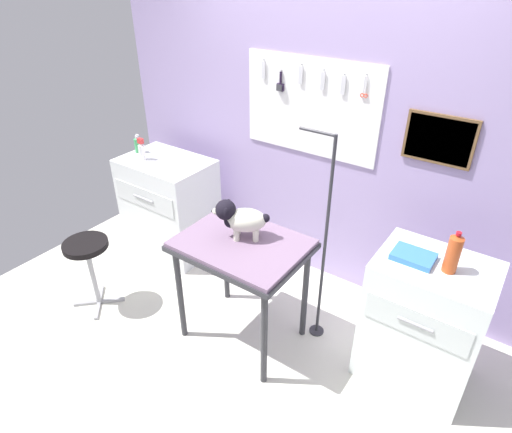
# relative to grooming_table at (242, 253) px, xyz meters

# --- Properties ---
(ground) EXTENTS (4.40, 4.00, 0.04)m
(ground) POSITION_rel_grooming_table_xyz_m (0.00, -0.22, -0.77)
(ground) COLOR silver
(rear_wall_panel) EXTENTS (4.00, 0.11, 2.30)m
(rear_wall_panel) POSITION_rel_grooming_table_xyz_m (0.01, 1.05, 0.41)
(rear_wall_panel) COLOR #A18DC0
(rear_wall_panel) RESTS_ON ground
(grooming_table) EXTENTS (0.84, 0.64, 0.85)m
(grooming_table) POSITION_rel_grooming_table_xyz_m (0.00, 0.00, 0.00)
(grooming_table) COLOR #2D2D33
(grooming_table) RESTS_ON ground
(grooming_arm) EXTENTS (0.29, 0.11, 1.58)m
(grooming_arm) POSITION_rel_grooming_table_xyz_m (0.43, 0.34, -0.02)
(grooming_arm) COLOR #2D2D33
(grooming_arm) RESTS_ON ground
(dog) EXTENTS (0.36, 0.29, 0.27)m
(dog) POSITION_rel_grooming_table_xyz_m (-0.04, 0.04, 0.24)
(dog) COLOR silver
(dog) RESTS_ON grooming_table
(counter_left) EXTENTS (0.80, 0.58, 0.92)m
(counter_left) POSITION_rel_grooming_table_xyz_m (-1.26, 0.54, -0.29)
(counter_left) COLOR silver
(counter_left) RESTS_ON ground
(cabinet_right) EXTENTS (0.68, 0.54, 0.91)m
(cabinet_right) POSITION_rel_grooming_table_xyz_m (1.14, 0.39, -0.29)
(cabinet_right) COLOR silver
(cabinet_right) RESTS_ON ground
(stool) EXTENTS (0.34, 0.34, 0.60)m
(stool) POSITION_rel_grooming_table_xyz_m (-1.18, -0.41, -0.26)
(stool) COLOR #9E9EA3
(stool) RESTS_ON ground
(detangler_spray) EXTENTS (0.06, 0.06, 0.19)m
(detangler_spray) POSITION_rel_grooming_table_xyz_m (-1.43, 0.45, 0.25)
(detangler_spray) COLOR white
(detangler_spray) RESTS_ON counter_left
(spray_bottle_tall) EXTENTS (0.06, 0.06, 0.17)m
(spray_bottle_tall) POSITION_rel_grooming_table_xyz_m (-1.59, 0.54, 0.23)
(spray_bottle_tall) COLOR #3FA65D
(spray_bottle_tall) RESTS_ON counter_left
(soda_bottle) EXTENTS (0.08, 0.08, 0.26)m
(soda_bottle) POSITION_rel_grooming_table_xyz_m (1.21, 0.36, 0.29)
(soda_bottle) COLOR #BD481C
(soda_bottle) RESTS_ON cabinet_right
(supply_tray) EXTENTS (0.24, 0.18, 0.04)m
(supply_tray) POSITION_rel_grooming_table_xyz_m (1.00, 0.36, 0.18)
(supply_tray) COLOR #3775C5
(supply_tray) RESTS_ON cabinet_right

